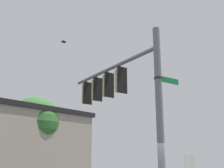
{
  "coord_description": "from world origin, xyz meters",
  "views": [
    {
      "loc": [
        -7.32,
        -7.65,
        1.92
      ],
      "look_at": [
        0.01,
        3.13,
        5.38
      ],
      "focal_mm": 46.01,
      "sensor_mm": 36.0,
      "label": 1
    }
  ],
  "objects_px": {
    "traffic_light_mid_inner": "(107,86)",
    "traffic_light_mid_outer": "(96,90)",
    "traffic_light_arm_end": "(86,94)",
    "traffic_light_nearest_pole": "(120,81)",
    "bird_flying": "(64,42)",
    "street_name_sign": "(164,79)"
  },
  "relations": [
    {
      "from": "traffic_light_arm_end",
      "to": "bird_flying",
      "type": "relative_size",
      "value": 3.32
    },
    {
      "from": "traffic_light_arm_end",
      "to": "street_name_sign",
      "type": "relative_size",
      "value": 1.06
    },
    {
      "from": "traffic_light_mid_inner",
      "to": "street_name_sign",
      "type": "relative_size",
      "value": 1.06
    },
    {
      "from": "traffic_light_mid_inner",
      "to": "traffic_light_mid_outer",
      "type": "distance_m",
      "value": 1.05
    },
    {
      "from": "traffic_light_mid_inner",
      "to": "traffic_light_nearest_pole",
      "type": "bearing_deg",
      "value": -90.23
    },
    {
      "from": "traffic_light_nearest_pole",
      "to": "traffic_light_mid_inner",
      "type": "bearing_deg",
      "value": 89.77
    },
    {
      "from": "traffic_light_mid_inner",
      "to": "bird_flying",
      "type": "height_order",
      "value": "bird_flying"
    },
    {
      "from": "traffic_light_mid_outer",
      "to": "street_name_sign",
      "type": "height_order",
      "value": "traffic_light_mid_outer"
    },
    {
      "from": "traffic_light_arm_end",
      "to": "street_name_sign",
      "type": "bearing_deg",
      "value": -87.37
    },
    {
      "from": "traffic_light_mid_inner",
      "to": "traffic_light_arm_end",
      "type": "xyz_separation_m",
      "value": [
        0.01,
        2.11,
        0.0
      ]
    },
    {
      "from": "street_name_sign",
      "to": "traffic_light_nearest_pole",
      "type": "bearing_deg",
      "value": 96.21
    },
    {
      "from": "traffic_light_arm_end",
      "to": "bird_flying",
      "type": "distance_m",
      "value": 3.01
    },
    {
      "from": "bird_flying",
      "to": "traffic_light_mid_inner",
      "type": "bearing_deg",
      "value": -51.05
    },
    {
      "from": "traffic_light_nearest_pole",
      "to": "traffic_light_arm_end",
      "type": "relative_size",
      "value": 1.0
    },
    {
      "from": "traffic_light_nearest_pole",
      "to": "street_name_sign",
      "type": "height_order",
      "value": "traffic_light_nearest_pole"
    },
    {
      "from": "traffic_light_mid_inner",
      "to": "traffic_light_mid_outer",
      "type": "bearing_deg",
      "value": 89.77
    },
    {
      "from": "traffic_light_nearest_pole",
      "to": "bird_flying",
      "type": "height_order",
      "value": "bird_flying"
    },
    {
      "from": "street_name_sign",
      "to": "bird_flying",
      "type": "xyz_separation_m",
      "value": [
        -1.79,
        5.44,
        3.06
      ]
    },
    {
      "from": "traffic_light_mid_inner",
      "to": "bird_flying",
      "type": "bearing_deg",
      "value": 128.95
    },
    {
      "from": "traffic_light_nearest_pole",
      "to": "bird_flying",
      "type": "xyz_separation_m",
      "value": [
        -1.52,
        2.94,
        2.58
      ]
    },
    {
      "from": "traffic_light_nearest_pole",
      "to": "traffic_light_mid_outer",
      "type": "distance_m",
      "value": 2.11
    },
    {
      "from": "traffic_light_mid_inner",
      "to": "street_name_sign",
      "type": "bearing_deg",
      "value": -85.69
    }
  ]
}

